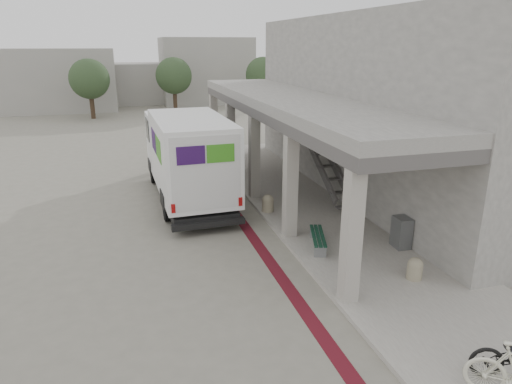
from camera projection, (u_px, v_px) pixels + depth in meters
name	position (u px, v px, depth m)	size (l,w,h in m)	color
ground	(228.00, 253.00, 13.54)	(120.00, 120.00, 0.00)	slate
bike_lane_stripe	(244.00, 225.00, 15.63)	(0.35, 40.00, 0.01)	#55111B
sidewalk	(350.00, 236.00, 14.59)	(4.40, 28.00, 0.12)	gray
transit_building	(367.00, 109.00, 18.41)	(7.60, 17.00, 7.00)	gray
distant_backdrop	(117.00, 78.00, 44.69)	(28.00, 10.00, 6.50)	gray
tree_left	(89.00, 79.00, 36.78)	(3.20, 3.20, 4.80)	#38281C
tree_mid	(174.00, 76.00, 40.47)	(3.20, 3.20, 4.80)	#38281C
tree_right	(263.00, 75.00, 41.69)	(3.20, 3.20, 4.80)	#38281C
fedex_truck	(187.00, 155.00, 17.70)	(2.67, 7.99, 3.38)	black
bench	(318.00, 238.00, 13.56)	(0.84, 1.67, 0.39)	gray
bollard_near	(415.00, 268.00, 11.71)	(0.39, 0.39, 0.59)	gray
bollard_far	(268.00, 203.00, 16.47)	(0.42, 0.42, 0.63)	gray
utility_cabinet	(402.00, 232.00, 13.51)	(0.42, 0.56, 0.94)	slate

